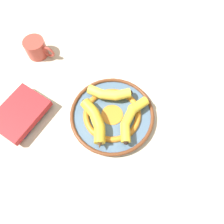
{
  "coord_description": "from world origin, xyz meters",
  "views": [
    {
      "loc": [
        -0.31,
        0.06,
        0.76
      ],
      "look_at": [
        0.0,
        0.01,
        0.04
      ],
      "focal_mm": 35.0,
      "sensor_mm": 36.0,
      "label": 1
    }
  ],
  "objects_px": {
    "decorative_bowl": "(112,114)",
    "book_stack": "(22,112)",
    "banana_a": "(96,122)",
    "banana_b": "(108,94)",
    "banana_c": "(132,117)",
    "coffee_mug": "(36,48)"
  },
  "relations": [
    {
      "from": "banana_a",
      "to": "coffee_mug",
      "type": "height_order",
      "value": "coffee_mug"
    },
    {
      "from": "decorative_bowl",
      "to": "banana_c",
      "type": "distance_m",
      "value": 0.08
    },
    {
      "from": "decorative_bowl",
      "to": "banana_b",
      "type": "xyz_separation_m",
      "value": [
        0.07,
        0.0,
        0.03
      ]
    },
    {
      "from": "banana_b",
      "to": "book_stack",
      "type": "height_order",
      "value": "banana_b"
    },
    {
      "from": "decorative_bowl",
      "to": "banana_c",
      "type": "relative_size",
      "value": 1.82
    },
    {
      "from": "banana_a",
      "to": "book_stack",
      "type": "height_order",
      "value": "banana_a"
    },
    {
      "from": "decorative_bowl",
      "to": "book_stack",
      "type": "bearing_deg",
      "value": 80.47
    },
    {
      "from": "book_stack",
      "to": "coffee_mug",
      "type": "bearing_deg",
      "value": 35.45
    },
    {
      "from": "book_stack",
      "to": "coffee_mug",
      "type": "height_order",
      "value": "coffee_mug"
    },
    {
      "from": "banana_a",
      "to": "banana_b",
      "type": "distance_m",
      "value": 0.12
    },
    {
      "from": "banana_b",
      "to": "banana_c",
      "type": "distance_m",
      "value": 0.13
    },
    {
      "from": "banana_b",
      "to": "coffee_mug",
      "type": "relative_size",
      "value": 1.49
    },
    {
      "from": "decorative_bowl",
      "to": "book_stack",
      "type": "xyz_separation_m",
      "value": [
        0.05,
        0.33,
        0.01
      ]
    },
    {
      "from": "book_stack",
      "to": "coffee_mug",
      "type": "distance_m",
      "value": 0.29
    },
    {
      "from": "banana_c",
      "to": "book_stack",
      "type": "xyz_separation_m",
      "value": [
        0.09,
        0.39,
        -0.02
      ]
    },
    {
      "from": "banana_a",
      "to": "banana_c",
      "type": "relative_size",
      "value": 1.11
    },
    {
      "from": "banana_b",
      "to": "coffee_mug",
      "type": "xyz_separation_m",
      "value": [
        0.27,
        0.26,
        -0.01
      ]
    },
    {
      "from": "banana_a",
      "to": "banana_b",
      "type": "bearing_deg",
      "value": -41.11
    },
    {
      "from": "book_stack",
      "to": "banana_c",
      "type": "bearing_deg",
      "value": -55.68
    },
    {
      "from": "banana_a",
      "to": "banana_c",
      "type": "xyz_separation_m",
      "value": [
        -0.0,
        -0.13,
        -0.0
      ]
    },
    {
      "from": "banana_a",
      "to": "banana_c",
      "type": "bearing_deg",
      "value": -102.58
    },
    {
      "from": "banana_c",
      "to": "coffee_mug",
      "type": "bearing_deg",
      "value": -103.3
    }
  ]
}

